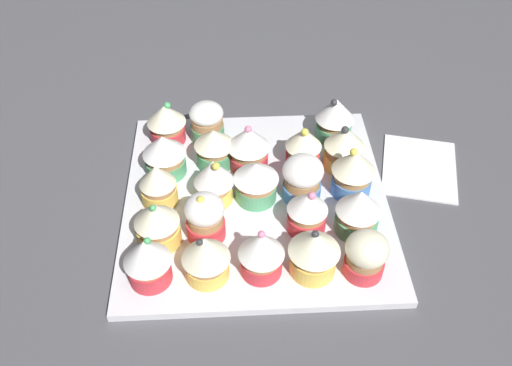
% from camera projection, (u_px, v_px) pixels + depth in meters
% --- Properties ---
extents(ground_plane, '(1.80, 1.80, 0.03)m').
position_uv_depth(ground_plane, '(256.00, 210.00, 0.85)').
color(ground_plane, '#4C4C51').
extents(baking_tray, '(0.39, 0.39, 0.01)m').
position_uv_depth(baking_tray, '(256.00, 200.00, 0.83)').
color(baking_tray, silver).
rests_on(baking_tray, ground_plane).
extents(cupcake_0, '(0.06, 0.06, 0.08)m').
position_uv_depth(cupcake_0, '(147.00, 260.00, 0.70)').
color(cupcake_0, '#D1333D').
rests_on(cupcake_0, baking_tray).
extents(cupcake_1, '(0.06, 0.06, 0.08)m').
position_uv_depth(cupcake_1, '(206.00, 256.00, 0.70)').
color(cupcake_1, '#EFC651').
rests_on(cupcake_1, baking_tray).
extents(cupcake_2, '(0.06, 0.06, 0.08)m').
position_uv_depth(cupcake_2, '(261.00, 252.00, 0.71)').
color(cupcake_2, '#D1333D').
rests_on(cupcake_2, baking_tray).
extents(cupcake_3, '(0.07, 0.07, 0.08)m').
position_uv_depth(cupcake_3, '(314.00, 252.00, 0.71)').
color(cupcake_3, '#EFC651').
rests_on(cupcake_3, baking_tray).
extents(cupcake_4, '(0.06, 0.06, 0.07)m').
position_uv_depth(cupcake_4, '(366.00, 255.00, 0.71)').
color(cupcake_4, '#D1333D').
rests_on(cupcake_4, baking_tray).
extents(cupcake_5, '(0.06, 0.06, 0.07)m').
position_uv_depth(cupcake_5, '(157.00, 223.00, 0.74)').
color(cupcake_5, '#EFC651').
rests_on(cupcake_5, baking_tray).
extents(cupcake_6, '(0.05, 0.05, 0.08)m').
position_uv_depth(cupcake_6, '(205.00, 217.00, 0.75)').
color(cupcake_6, '#D1333D').
rests_on(cupcake_6, baking_tray).
extents(cupcake_7, '(0.06, 0.06, 0.07)m').
position_uv_depth(cupcake_7, '(307.00, 211.00, 0.76)').
color(cupcake_7, '#D1333D').
rests_on(cupcake_7, baking_tray).
extents(cupcake_8, '(0.06, 0.06, 0.07)m').
position_uv_depth(cupcake_8, '(358.00, 210.00, 0.76)').
color(cupcake_8, '#4C9E6B').
rests_on(cupcake_8, baking_tray).
extents(cupcake_9, '(0.05, 0.05, 0.07)m').
position_uv_depth(cupcake_9, '(158.00, 184.00, 0.80)').
color(cupcake_9, '#EFC651').
rests_on(cupcake_9, baking_tray).
extents(cupcake_10, '(0.06, 0.06, 0.08)m').
position_uv_depth(cupcake_10, '(214.00, 181.00, 0.79)').
color(cupcake_10, '#EFC651').
rests_on(cupcake_10, baking_tray).
extents(cupcake_11, '(0.07, 0.07, 0.07)m').
position_uv_depth(cupcake_11, '(255.00, 179.00, 0.80)').
color(cupcake_11, '#4C9E6B').
rests_on(cupcake_11, baking_tray).
extents(cupcake_12, '(0.06, 0.06, 0.07)m').
position_uv_depth(cupcake_12, '(303.00, 179.00, 0.80)').
color(cupcake_12, '#477AC6').
rests_on(cupcake_12, baking_tray).
extents(cupcake_13, '(0.06, 0.06, 0.08)m').
position_uv_depth(cupcake_13, '(353.00, 171.00, 0.81)').
color(cupcake_13, '#477AC6').
rests_on(cupcake_13, baking_tray).
extents(cupcake_14, '(0.07, 0.07, 0.07)m').
position_uv_depth(cupcake_14, '(164.00, 154.00, 0.84)').
color(cupcake_14, '#4C9E6B').
rests_on(cupcake_14, baking_tray).
extents(cupcake_15, '(0.06, 0.06, 0.07)m').
position_uv_depth(cupcake_15, '(214.00, 147.00, 0.85)').
color(cupcake_15, '#4C9E6B').
rests_on(cupcake_15, baking_tray).
extents(cupcake_16, '(0.07, 0.07, 0.08)m').
position_uv_depth(cupcake_16, '(249.00, 147.00, 0.85)').
color(cupcake_16, '#D1333D').
rests_on(cupcake_16, baking_tray).
extents(cupcake_17, '(0.06, 0.06, 0.08)m').
position_uv_depth(cupcake_17, '(303.00, 147.00, 0.85)').
color(cupcake_17, '#D1333D').
rests_on(cupcake_17, baking_tray).
extents(cupcake_18, '(0.06, 0.06, 0.08)m').
position_uv_depth(cupcake_18, '(344.00, 147.00, 0.85)').
color(cupcake_18, '#EFC651').
rests_on(cupcake_18, baking_tray).
extents(cupcake_19, '(0.06, 0.06, 0.07)m').
position_uv_depth(cupcake_19, '(167.00, 122.00, 0.90)').
color(cupcake_19, '#D1333D').
rests_on(cupcake_19, baking_tray).
extents(cupcake_20, '(0.05, 0.05, 0.07)m').
position_uv_depth(cupcake_20, '(207.00, 122.00, 0.90)').
color(cupcake_20, '#4C9E6B').
rests_on(cupcake_20, baking_tray).
extents(cupcake_21, '(0.06, 0.06, 0.08)m').
position_uv_depth(cupcake_21, '(335.00, 117.00, 0.90)').
color(cupcake_21, '#4C9E6B').
rests_on(cupcake_21, baking_tray).
extents(napkin, '(0.15, 0.17, 0.01)m').
position_uv_depth(napkin, '(420.00, 167.00, 0.89)').
color(napkin, white).
rests_on(napkin, ground_plane).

